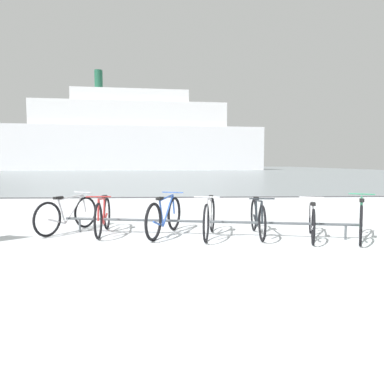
{
  "coord_description": "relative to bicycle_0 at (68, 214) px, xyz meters",
  "views": [
    {
      "loc": [
        -0.77,
        -4.06,
        1.41
      ],
      "look_at": [
        -0.42,
        3.89,
        0.74
      ],
      "focal_mm": 32.36,
      "sensor_mm": 36.0,
      "label": 1
    }
  ],
  "objects": [
    {
      "name": "bicycle_4",
      "position": [
        3.79,
        -0.54,
        -0.01
      ],
      "size": [
        0.46,
        1.66,
        0.78
      ],
      "color": "black",
      "rests_on": "ground"
    },
    {
      "name": "bicycle_1",
      "position": [
        0.76,
        -0.23,
        0.0
      ],
      "size": [
        0.46,
        1.63,
        0.8
      ],
      "color": "black",
      "rests_on": "ground"
    },
    {
      "name": "ferry_ship",
      "position": [
        -5.61,
        60.52,
        5.9
      ],
      "size": [
        48.31,
        12.7,
        18.67
      ],
      "color": "white",
      "rests_on": "ground"
    },
    {
      "name": "bicycle_2",
      "position": [
        1.99,
        -0.4,
        0.01
      ],
      "size": [
        0.7,
        1.68,
        0.81
      ],
      "color": "black",
      "rests_on": "ground"
    },
    {
      "name": "bicycle_0",
      "position": [
        0.0,
        0.0,
        0.0
      ],
      "size": [
        0.83,
        1.55,
        0.79
      ],
      "color": "black",
      "rests_on": "ground"
    },
    {
      "name": "bike_rack",
      "position": [
        2.79,
        -0.51,
        -0.09
      ],
      "size": [
        5.65,
        1.05,
        0.31
      ],
      "color": "#4C5156",
      "rests_on": "ground"
    },
    {
      "name": "bicycle_5",
      "position": [
        4.75,
        -0.82,
        -0.02
      ],
      "size": [
        0.66,
        1.61,
        0.74
      ],
      "color": "black",
      "rests_on": "ground"
    },
    {
      "name": "bicycle_3",
      "position": [
        2.85,
        -0.59,
        0.01
      ],
      "size": [
        0.51,
        1.66,
        0.82
      ],
      "color": "black",
      "rests_on": "ground"
    },
    {
      "name": "ground",
      "position": [
        3.0,
        50.86,
        -0.4
      ],
      "size": [
        80.0,
        132.0,
        0.08
      ],
      "color": "silver"
    },
    {
      "name": "bicycle_6",
      "position": [
        5.59,
        -1.0,
        0.02
      ],
      "size": [
        0.82,
        1.48,
        0.83
      ],
      "color": "black",
      "rests_on": "ground"
    }
  ]
}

